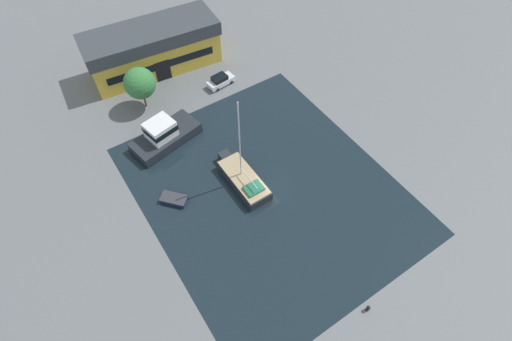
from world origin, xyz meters
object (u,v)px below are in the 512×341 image
at_px(parked_car, 220,80).
at_px(sailboat_moored, 243,179).
at_px(warehouse_building, 153,48).
at_px(motor_cruiser, 164,135).
at_px(small_dinghy, 174,199).
at_px(quay_tree_near_building, 140,83).

distance_m(parked_car, sailboat_moored, 19.00).
relative_size(warehouse_building, motor_cruiser, 2.06).
height_order(sailboat_moored, motor_cruiser, sailboat_moored).
distance_m(warehouse_building, small_dinghy, 26.61).
height_order(motor_cruiser, small_dinghy, motor_cruiser).
bearing_deg(small_dinghy, quay_tree_near_building, -144.67).
height_order(warehouse_building, sailboat_moored, sailboat_moored).
xyz_separation_m(warehouse_building, small_dinghy, (-9.32, -24.72, -3.22)).
bearing_deg(sailboat_moored, quay_tree_near_building, 102.29).
relative_size(quay_tree_near_building, sailboat_moored, 0.49).
height_order(parked_car, small_dinghy, parked_car).
bearing_deg(small_dinghy, sailboat_moored, 123.09).
bearing_deg(sailboat_moored, warehouse_building, 87.93).
distance_m(quay_tree_near_building, small_dinghy, 18.26).
xyz_separation_m(parked_car, sailboat_moored, (-7.12, -17.61, -0.08)).
xyz_separation_m(warehouse_building, quay_tree_near_building, (-5.23, -7.36, 0.72)).
xyz_separation_m(quay_tree_near_building, sailboat_moored, (4.44, -19.72, -3.49)).
distance_m(motor_cruiser, small_dinghy, 10.01).
height_order(warehouse_building, parked_car, warehouse_building).
bearing_deg(quay_tree_near_building, motor_cruiser, -94.99).
distance_m(parked_car, motor_cruiser, 13.60).
distance_m(warehouse_building, parked_car, 11.70).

